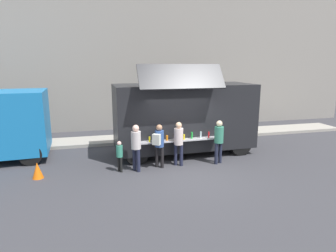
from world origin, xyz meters
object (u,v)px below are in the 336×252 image
object	(u,v)px
customer_rear_waiting	(136,144)
customer_extra_browsing	(219,138)
traffic_cone_orange	(37,170)
food_truck_main	(184,116)
customer_mid_with_backpack	(159,142)
child_near_queue	(120,154)
trash_bin	(239,126)
customer_front_ordering	(179,140)

from	to	relation	value
customer_rear_waiting	customer_extra_browsing	distance (m)	3.16
traffic_cone_orange	customer_extra_browsing	size ratio (longest dim) A/B	0.33
food_truck_main	customer_mid_with_backpack	bearing A→B (deg)	-134.07
child_near_queue	customer_extra_browsing	bearing A→B (deg)	-30.26
traffic_cone_orange	child_near_queue	xyz separation A→B (m)	(2.73, -0.07, 0.39)
customer_mid_with_backpack	customer_rear_waiting	size ratio (longest dim) A/B	0.96
food_truck_main	trash_bin	distance (m)	4.62
traffic_cone_orange	food_truck_main	bearing A→B (deg)	15.33
customer_front_ordering	customer_rear_waiting	bearing A→B (deg)	130.69
food_truck_main	customer_rear_waiting	xyz separation A→B (m)	(-2.30, -1.68, -0.60)
traffic_cone_orange	customer_extra_browsing	world-z (taller)	customer_extra_browsing
customer_front_ordering	customer_extra_browsing	size ratio (longest dim) A/B	0.99
customer_front_ordering	trash_bin	bearing A→B (deg)	-15.82
customer_front_ordering	child_near_queue	world-z (taller)	customer_front_ordering
traffic_cone_orange	child_near_queue	bearing A→B (deg)	-1.42
food_truck_main	customer_front_ordering	world-z (taller)	food_truck_main
traffic_cone_orange	child_near_queue	distance (m)	2.76
trash_bin	customer_extra_browsing	bearing A→B (deg)	-126.82
customer_extra_browsing	child_near_queue	size ratio (longest dim) A/B	1.50
traffic_cone_orange	trash_bin	bearing A→B (deg)	22.21
traffic_cone_orange	customer_mid_with_backpack	xyz separation A→B (m)	(4.16, -0.01, 0.72)
food_truck_main	child_near_queue	size ratio (longest dim) A/B	5.20
trash_bin	customer_extra_browsing	distance (m)	4.99
customer_front_ordering	customer_extra_browsing	xyz separation A→B (m)	(1.54, -0.17, 0.01)
customer_rear_waiting	customer_extra_browsing	size ratio (longest dim) A/B	1.00
customer_front_ordering	customer_mid_with_backpack	size ratio (longest dim) A/B	1.03
traffic_cone_orange	customer_front_ordering	bearing A→B (deg)	0.55
trash_bin	customer_mid_with_backpack	distance (m)	6.57
child_near_queue	customer_rear_waiting	bearing A→B (deg)	-36.70
trash_bin	customer_front_ordering	xyz separation A→B (m)	(-4.52, -3.81, 0.48)
customer_rear_waiting	child_near_queue	xyz separation A→B (m)	(-0.58, 0.07, -0.34)
food_truck_main	child_near_queue	xyz separation A→B (m)	(-2.88, -1.60, -0.94)
customer_front_ordering	customer_extra_browsing	world-z (taller)	customer_extra_browsing
trash_bin	traffic_cone_orange	bearing A→B (deg)	-157.79
customer_front_ordering	customer_mid_with_backpack	distance (m)	0.77
trash_bin	customer_front_ordering	bearing A→B (deg)	-139.87
food_truck_main	customer_mid_with_backpack	distance (m)	2.20
customer_mid_with_backpack	traffic_cone_orange	bearing A→B (deg)	126.04
customer_front_ordering	customer_extra_browsing	bearing A→B (deg)	-62.06
customer_rear_waiting	customer_extra_browsing	xyz separation A→B (m)	(3.16, 0.02, -0.00)
trash_bin	customer_front_ordering	size ratio (longest dim) A/B	0.62
food_truck_main	customer_extra_browsing	bearing A→B (deg)	-63.53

